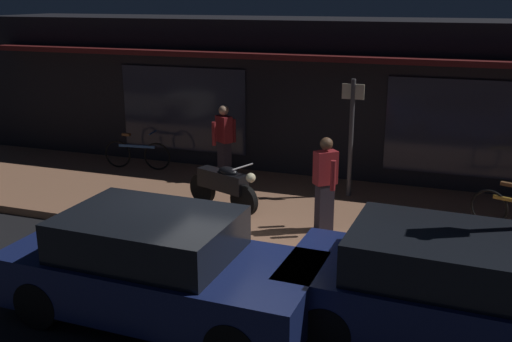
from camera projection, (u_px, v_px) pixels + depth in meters
The scene contains 10 objects.
ground_plane at pixel (230, 275), 9.09m from camera, with size 60.00×60.00×0.00m, color black.
sidewalk_slab at pixel (286, 207), 11.78m from camera, with size 18.00×4.00×0.15m, color #8C6047.
storefront_building at pixel (328, 95), 14.35m from camera, with size 18.00×3.30×3.60m.
motorcycle at pixel (224, 185), 11.29m from camera, with size 1.63×0.81×0.97m.
bicycle_extra at pixel (137, 154), 14.05m from camera, with size 1.65×0.42×0.91m.
person_photographer at pixel (224, 141), 13.13m from camera, with size 0.44×0.55×1.67m.
person_bystander at pixel (325, 182), 10.20m from camera, with size 0.48×0.51×1.67m.
sign_post at pixel (351, 131), 11.87m from camera, with size 0.44×0.09×2.40m.
parked_car_far at pixel (158, 267), 7.74m from camera, with size 4.14×1.86×1.42m.
parked_car_across at pixel (450, 291), 7.12m from camera, with size 4.17×1.93×1.42m.
Camera 1 is at (3.15, -7.65, 4.10)m, focal length 41.63 mm.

